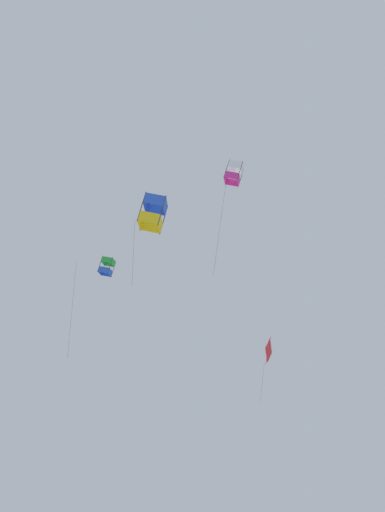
% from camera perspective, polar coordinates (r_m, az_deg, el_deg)
% --- Properties ---
extents(kite_box_near_left, '(3.14, 4.25, 7.48)m').
position_cam_1_polar(kite_box_near_left, '(36.34, -10.51, -1.35)').
color(kite_box_near_left, green).
extents(kite_diamond_upper_right, '(1.36, 1.70, 5.09)m').
position_cam_1_polar(kite_diamond_upper_right, '(39.71, 9.31, -11.35)').
color(kite_diamond_upper_right, red).
extents(kite_box_far_centre, '(2.22, 1.85, 5.99)m').
position_cam_1_polar(kite_box_far_centre, '(30.76, -4.88, 5.24)').
color(kite_box_far_centre, blue).
extents(kite_box_mid_left, '(2.31, 1.89, 8.34)m').
position_cam_1_polar(kite_box_mid_left, '(33.16, 5.08, 10.04)').
color(kite_box_mid_left, white).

